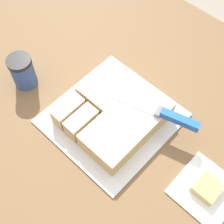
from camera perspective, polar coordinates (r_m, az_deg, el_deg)
name	(u,v)px	position (r m, az deg, el deg)	size (l,w,h in m)	color
ground_plane	(111,194)	(1.80, -0.14, -14.77)	(8.00, 8.00, 0.00)	#9E9384
countertop	(111,163)	(1.36, -0.18, -9.40)	(1.40, 1.10, 0.92)	brown
cake_board	(112,118)	(0.93, 0.00, -1.10)	(0.33, 0.35, 0.01)	silver
cake	(114,112)	(0.90, 0.39, 0.02)	(0.25, 0.27, 0.06)	tan
knife	(163,113)	(0.86, 9.36, -0.25)	(0.33, 0.12, 0.02)	silver
coffee_cup	(23,72)	(1.00, -16.01, 7.12)	(0.07, 0.07, 0.11)	#334C8C
paper_napkin	(206,190)	(0.88, 16.74, -13.52)	(0.15, 0.15, 0.01)	white
brownie	(207,188)	(0.86, 17.02, -13.19)	(0.06, 0.06, 0.03)	tan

